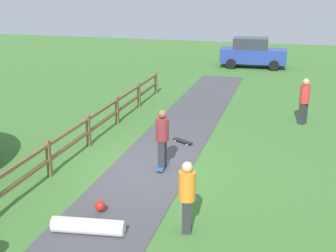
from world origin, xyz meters
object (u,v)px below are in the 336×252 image
object	(u,v)px
skateboard_loose	(183,141)
skater_fallen	(89,225)
bystander_orange	(187,194)
bystander_red	(304,99)
parked_car_blue	(253,53)
skater_riding	(162,137)

from	to	relation	value
skateboard_loose	skater_fallen	bearing A→B (deg)	-95.92
skater_fallen	bystander_orange	world-z (taller)	bystander_orange
bystander_red	bystander_orange	size ratio (longest dim) A/B	1.08
skateboard_loose	parked_car_blue	world-z (taller)	parked_car_blue
bystander_orange	skateboard_loose	bearing A→B (deg)	104.76
skateboard_loose	bystander_red	distance (m)	5.37
skater_fallen	bystander_orange	bearing A→B (deg)	17.46
skater_riding	bystander_orange	bearing A→B (deg)	-64.73
skater_fallen	parked_car_blue	xyz separation A→B (m)	(1.57, 21.25, 0.76)
skateboard_loose	skater_riding	bearing A→B (deg)	-91.46
skateboard_loose	parked_car_blue	bearing A→B (deg)	86.45
skateboard_loose	bystander_red	size ratio (longest dim) A/B	0.44
skateboard_loose	parked_car_blue	size ratio (longest dim) A/B	0.19
bystander_red	parked_car_blue	bearing A→B (deg)	104.71
parked_car_blue	bystander_red	bearing A→B (deg)	-75.29
skater_riding	bystander_red	distance (m)	7.03
skater_riding	bystander_orange	xyz separation A→B (m)	(1.49, -3.16, -0.10)
bystander_orange	bystander_red	bearing A→B (deg)	73.82
skater_fallen	skateboard_loose	world-z (taller)	skater_fallen
skater_riding	parked_car_blue	world-z (taller)	parked_car_blue
skater_riding	skater_fallen	distance (m)	3.95
skater_riding	skater_fallen	world-z (taller)	skater_riding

